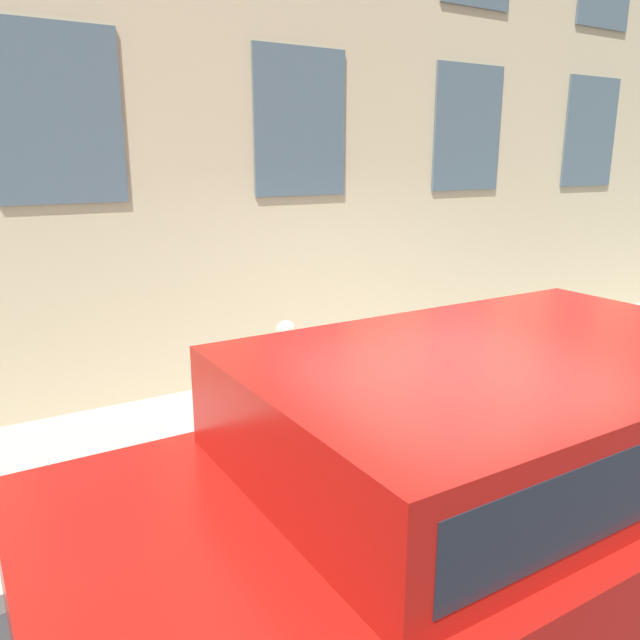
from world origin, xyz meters
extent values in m
plane|color=#2D2D30|center=(0.00, 0.00, 0.00)|extent=(80.00, 80.00, 0.00)
cube|color=#9E9B93|center=(1.31, 0.00, 0.06)|extent=(2.61, 60.00, 0.13)
cube|color=#C6B793|center=(2.76, 0.00, 4.03)|extent=(0.30, 40.00, 8.06)
cube|color=#4C6070|center=(2.59, -5.01, 2.98)|extent=(0.03, 1.14, 1.57)
cube|color=#4C6070|center=(2.59, -2.50, 2.98)|extent=(0.03, 1.14, 1.57)
cube|color=#4C6070|center=(2.59, 0.00, 2.98)|extent=(0.03, 1.14, 1.57)
cube|color=#4C6070|center=(2.59, 2.50, 2.98)|extent=(0.03, 1.14, 1.57)
cylinder|color=red|center=(0.66, 0.59, 0.15)|extent=(0.30, 0.30, 0.04)
cylinder|color=red|center=(0.66, 0.59, 0.43)|extent=(0.22, 0.22, 0.60)
sphere|color=maroon|center=(0.66, 0.59, 0.73)|extent=(0.24, 0.24, 0.24)
cylinder|color=black|center=(0.66, 0.59, 0.80)|extent=(0.08, 0.08, 0.09)
cylinder|color=red|center=(0.66, 0.43, 0.50)|extent=(0.09, 0.10, 0.09)
cylinder|color=red|center=(0.66, 0.75, 0.50)|extent=(0.09, 0.10, 0.09)
cylinder|color=#726651|center=(0.78, 1.15, 0.40)|extent=(0.08, 0.08, 0.55)
cylinder|color=#726651|center=(0.90, 1.15, 0.40)|extent=(0.08, 0.08, 0.55)
cube|color=white|center=(0.84, 1.15, 0.89)|extent=(0.15, 0.10, 0.41)
cylinder|color=white|center=(0.73, 1.15, 0.90)|extent=(0.06, 0.06, 0.39)
cylinder|color=white|center=(0.95, 1.15, 0.90)|extent=(0.06, 0.06, 0.39)
sphere|color=beige|center=(0.84, 1.15, 1.19)|extent=(0.18, 0.18, 0.18)
cylinder|color=black|center=(-0.56, 2.60, 0.39)|extent=(0.24, 0.79, 0.79)
cylinder|color=black|center=(-0.56, -0.35, 0.39)|extent=(0.24, 0.79, 0.79)
cube|color=#A5140F|center=(-1.48, 1.13, 0.74)|extent=(2.08, 4.76, 0.69)
cube|color=#A5140F|center=(-1.48, 1.01, 1.36)|extent=(1.83, 2.95, 0.55)
cube|color=#1E232D|center=(-1.48, 1.01, 1.36)|extent=(1.84, 2.71, 0.35)
camera|label=1|loc=(-3.64, 3.54, 2.60)|focal=35.00mm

